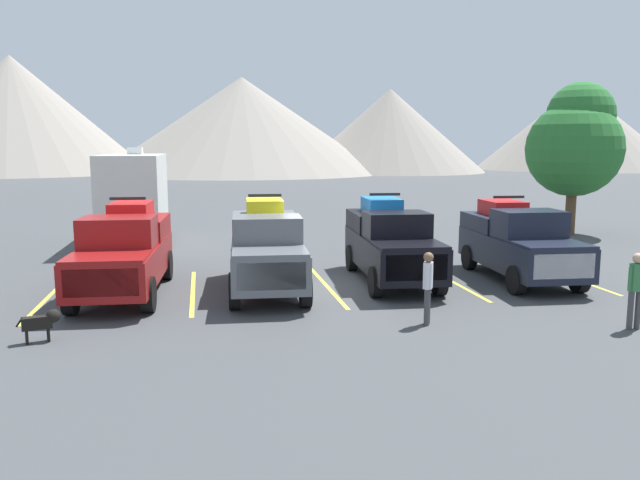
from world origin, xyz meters
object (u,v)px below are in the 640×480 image
person_a (636,286)px  dog (43,321)px  pickup_truck_a (125,250)px  pickup_truck_b (267,247)px  pickup_truck_d (518,242)px  camper_trailer_a (135,193)px  pickup_truck_c (390,242)px  person_b (428,283)px

person_a → dog: (-12.64, 1.52, -0.55)m
person_a → pickup_truck_a: bearing=153.6°
pickup_truck_b → pickup_truck_d: size_ratio=1.02×
pickup_truck_a → camper_trailer_a: size_ratio=0.76×
pickup_truck_c → person_a: size_ratio=3.19×
pickup_truck_d → person_a: 5.41m
person_b → pickup_truck_d: bearing=43.3°
pickup_truck_b → person_a: (7.59, -5.36, -0.23)m
pickup_truck_a → camper_trailer_a: camper_trailer_a is taller
pickup_truck_d → person_a: pickup_truck_d is taller
camper_trailer_a → person_b: size_ratio=4.52×
pickup_truck_b → person_a: 9.29m
pickup_truck_d → pickup_truck_a: bearing=178.6°
camper_trailer_a → person_a: camper_trailer_a is taller
pickup_truck_b → dog: pickup_truck_b is taller
person_a → dog: 12.74m
camper_trailer_a → dog: camper_trailer_a is taller
person_b → camper_trailer_a: bearing=119.4°
dog → pickup_truck_d: bearing=17.0°
camper_trailer_a → dog: size_ratio=8.96×
person_a → person_b: size_ratio=1.03×
pickup_truck_a → person_a: pickup_truck_a is taller
pickup_truck_c → camper_trailer_a: (-8.25, 8.98, 0.91)m
camper_trailer_a → person_a: (12.06, -14.87, -1.10)m
pickup_truck_c → dog: (-8.83, -4.37, -0.74)m
camper_trailer_a → pickup_truck_d: bearing=-37.9°
pickup_truck_d → dog: pickup_truck_d is taller
pickup_truck_b → pickup_truck_c: bearing=8.0°
pickup_truck_a → dog: (-1.18, -4.17, -0.76)m
pickup_truck_a → person_a: bearing=-26.4°
pickup_truck_c → pickup_truck_d: pickup_truck_c is taller
pickup_truck_c → person_a: pickup_truck_c is taller
pickup_truck_d → person_b: pickup_truck_d is taller
person_a → camper_trailer_a: bearing=129.0°
camper_trailer_a → dog: (-0.58, -13.35, -1.65)m
person_a → person_b: person_a is taller
pickup_truck_c → pickup_truck_d: (3.90, -0.48, -0.03)m
pickup_truck_a → camper_trailer_a: bearing=93.8°
pickup_truck_d → person_b: 6.13m
pickup_truck_b → pickup_truck_d: (7.67, 0.05, -0.07)m
pickup_truck_b → dog: 6.39m
pickup_truck_c → dog: 9.87m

